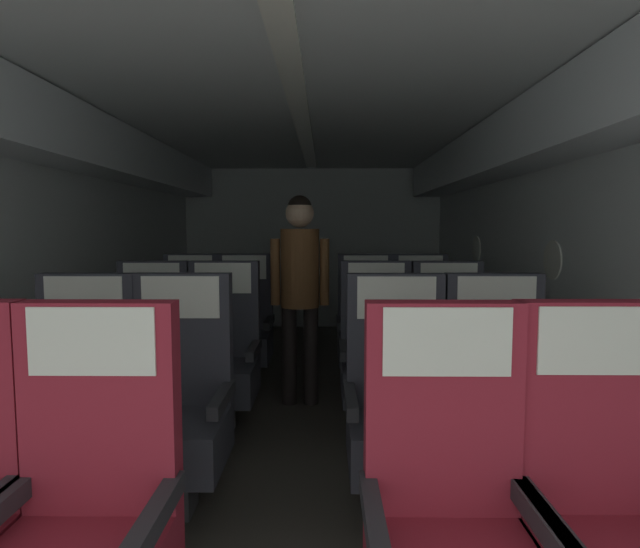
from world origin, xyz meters
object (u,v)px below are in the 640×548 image
seat_a_right_aisle (610,530)px  flight_attendant (300,278)px  seat_a_left_aisle (84,531)px  seat_d_left_aisle (243,330)px  seat_a_right_window (451,533)px  seat_d_left_window (189,330)px  seat_b_left_aisle (178,410)px  seat_d_right_aisle (422,331)px  seat_c_left_window (149,359)px  seat_c_right_window (377,359)px  seat_d_right_window (366,331)px  seat_b_right_window (398,412)px  seat_c_left_aisle (221,359)px  seat_b_left_window (79,411)px  seat_c_right_aisle (450,360)px  seat_b_right_aisle (500,411)px

seat_a_right_aisle → flight_attendant: bearing=112.6°
seat_a_left_aisle → seat_d_left_aisle: size_ratio=1.00×
seat_a_right_window → seat_d_left_window: bearing=117.4°
seat_a_right_aisle → seat_b_left_aisle: bearing=147.7°
seat_d_left_aisle → seat_d_right_aisle: (1.48, -0.01, 0.00)m
seat_c_left_window → seat_c_right_window: size_ratio=1.00×
seat_c_right_window → seat_d_right_window: same height
seat_b_right_window → seat_c_left_window: (-1.48, 0.95, 0.00)m
seat_a_right_window → seat_c_left_aisle: (-1.02, 1.91, 0.00)m
seat_a_left_aisle → flight_attendant: size_ratio=0.71×
seat_d_right_aisle → seat_a_right_window: bearing=-98.9°
seat_b_left_window → seat_c_right_aisle: 2.17m
seat_c_left_window → seat_d_right_window: same height
seat_a_right_window → seat_b_left_window: 1.77m
seat_c_right_aisle → seat_d_left_aisle: bearing=147.2°
seat_a_right_window → seat_b_right_aisle: same height
seat_b_right_aisle → seat_d_right_window: (-0.47, 1.89, 0.00)m
seat_d_left_window → seat_d_left_aisle: 0.46m
seat_b_left_window → seat_c_right_aisle: size_ratio=1.00×
flight_attendant → seat_c_left_window: bearing=45.7°
seat_b_right_aisle → seat_c_left_aisle: bearing=147.7°
seat_a_right_window → seat_c_right_window: 1.92m
seat_c_right_aisle → seat_d_left_window: 2.17m
seat_b_left_window → seat_c_right_window: (1.48, 0.97, 0.00)m
seat_d_left_window → seat_d_left_aisle: same height
seat_a_right_window → seat_d_left_window: (-1.49, 2.88, 0.00)m
seat_c_right_window → seat_d_left_aisle: (-1.02, 0.95, 0.00)m
seat_d_right_aisle → flight_attendant: flight_attendant is taller
seat_a_left_aisle → seat_d_right_window: size_ratio=1.00×
seat_a_right_window → seat_b_left_window: bearing=147.5°
seat_b_right_aisle → seat_d_right_aisle: 1.89m
seat_d_right_aisle → seat_d_left_window: bearing=179.6°
seat_a_right_window → seat_d_right_window: same height
seat_a_right_aisle → seat_c_right_aisle: size_ratio=1.00×
seat_b_right_window → seat_d_left_window: (-1.47, 1.92, 0.00)m
seat_c_left_window → flight_attendant: flight_attendant is taller
seat_c_right_aisle → seat_d_left_window: size_ratio=1.00×
seat_a_right_aisle → seat_a_right_window: bearing=-177.6°
seat_c_right_aisle → seat_d_left_window: (-1.95, 0.97, 0.00)m
seat_a_right_window → flight_attendant: 2.50m
seat_a_right_aisle → seat_c_right_aisle: (0.01, 1.89, 0.00)m
seat_a_left_aisle → seat_d_right_window: 3.03m
seat_c_right_aisle → seat_d_right_aisle: 0.95m
seat_a_right_aisle → seat_d_left_window: 3.45m
seat_c_left_window → seat_d_left_window: (0.00, 0.97, 0.00)m
seat_a_right_aisle → seat_d_left_aisle: same height
seat_b_left_window → seat_b_right_aisle: (1.95, 0.02, 0.00)m
seat_c_left_window → seat_a_left_aisle: bearing=-76.2°
seat_b_left_aisle → seat_d_right_aisle: 2.41m
seat_b_right_window → seat_d_left_aisle: (-1.02, 1.92, 0.00)m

